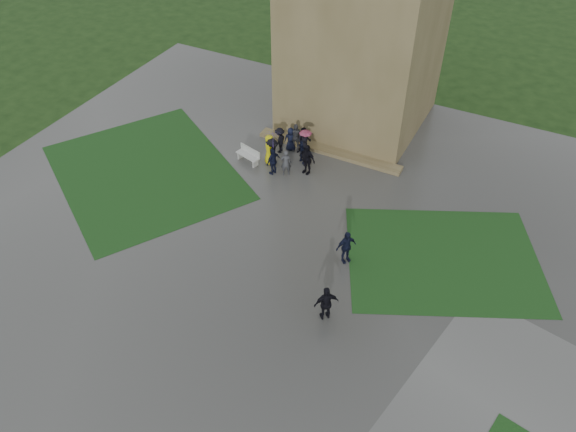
% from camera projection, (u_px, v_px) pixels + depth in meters
% --- Properties ---
extents(ground, '(120.00, 120.00, 0.00)m').
position_uv_depth(ground, '(236.00, 267.00, 26.37)').
color(ground, black).
extents(plaza, '(34.00, 34.00, 0.02)m').
position_uv_depth(plaza, '(257.00, 241.00, 27.70)').
color(plaza, '#383835').
rests_on(plaza, ground).
extents(lawn_inset_left, '(14.10, 13.46, 0.01)m').
position_uv_depth(lawn_inset_left, '(145.00, 172.00, 31.95)').
color(lawn_inset_left, '#123412').
rests_on(lawn_inset_left, plaza).
extents(lawn_inset_right, '(11.12, 10.15, 0.01)m').
position_uv_depth(lawn_inset_right, '(443.00, 259.00, 26.76)').
color(lawn_inset_right, '#123412').
rests_on(lawn_inset_right, plaza).
extents(tower_plinth, '(9.00, 0.80, 0.22)m').
position_uv_depth(tower_plinth, '(329.00, 151.00, 33.37)').
color(tower_plinth, brown).
rests_on(tower_plinth, plaza).
extents(bench, '(1.62, 0.88, 0.90)m').
position_uv_depth(bench, '(249.00, 155.00, 32.42)').
color(bench, '#B2B2AD').
rests_on(bench, plaza).
extents(visitor_cluster, '(3.41, 3.65, 2.70)m').
position_uv_depth(visitor_cluster, '(288.00, 148.00, 31.97)').
color(visitor_cluster, black).
rests_on(visitor_cluster, plaza).
extents(pedestrian_mid, '(1.10, 1.20, 1.79)m').
position_uv_depth(pedestrian_mid, '(346.00, 247.00, 26.10)').
color(pedestrian_mid, black).
rests_on(pedestrian_mid, plaza).
extents(pedestrian_near, '(1.21, 1.18, 1.84)m').
position_uv_depth(pedestrian_near, '(326.00, 303.00, 23.52)').
color(pedestrian_near, black).
rests_on(pedestrian_near, plaza).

